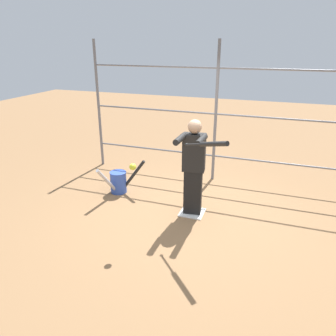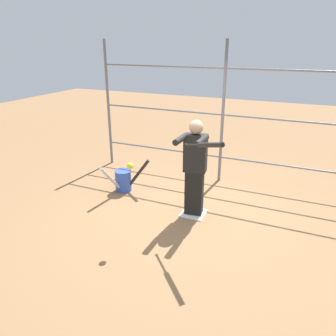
% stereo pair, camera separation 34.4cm
% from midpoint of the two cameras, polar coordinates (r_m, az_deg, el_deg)
% --- Properties ---
extents(ground_plane, '(24.00, 24.00, 0.00)m').
position_cam_midpoint_polar(ground_plane, '(5.70, 2.50, -7.85)').
color(ground_plane, olive).
extents(home_plate, '(0.40, 0.40, 0.02)m').
position_cam_midpoint_polar(home_plate, '(5.70, 2.50, -7.76)').
color(home_plate, white).
rests_on(home_plate, ground).
extents(fence_backstop, '(5.42, 0.06, 2.82)m').
position_cam_midpoint_polar(fence_backstop, '(6.67, 6.85, 9.32)').
color(fence_backstop, slate).
rests_on(fence_backstop, ground).
extents(batter, '(0.42, 0.59, 1.64)m').
position_cam_midpoint_polar(batter, '(5.31, 2.60, 0.44)').
color(batter, black).
rests_on(batter, ground).
extents(baseball_bat_swinging, '(0.73, 0.61, 0.30)m').
position_cam_midpoint_polar(baseball_bat_swinging, '(4.31, 5.05, 4.15)').
color(baseball_bat_swinging, black).
extents(softball_in_flight, '(0.10, 0.10, 0.10)m').
position_cam_midpoint_polar(softball_in_flight, '(4.56, -8.32, 0.18)').
color(softball_in_flight, yellow).
extents(bat_bucket, '(0.70, 0.78, 0.68)m').
position_cam_midpoint_polar(bat_bucket, '(6.43, -10.12, -2.35)').
color(bat_bucket, '#3351B2').
rests_on(bat_bucket, ground).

